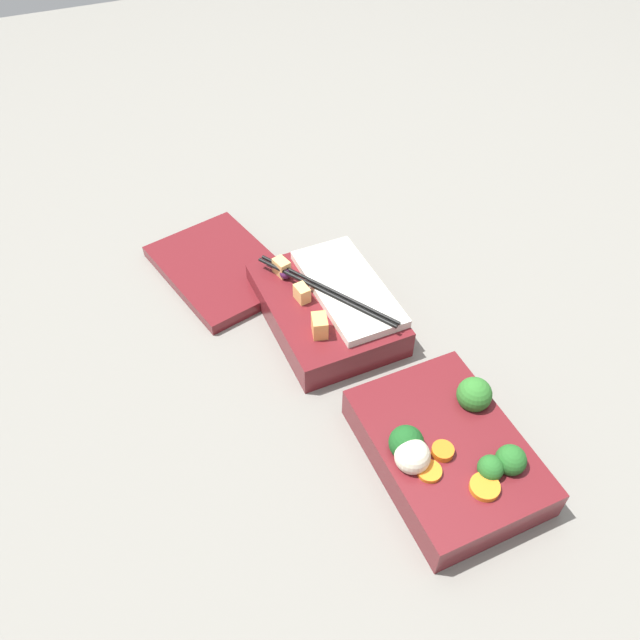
# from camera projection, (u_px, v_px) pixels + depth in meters

# --- Properties ---
(ground_plane) EXTENTS (3.00, 3.00, 0.00)m
(ground_plane) POSITION_uv_depth(u_px,v_px,m) (381.00, 377.00, 0.81)
(ground_plane) COLOR slate
(bento_tray_vegetable) EXTENTS (0.22, 0.16, 0.07)m
(bento_tray_vegetable) POSITION_uv_depth(u_px,v_px,m) (446.00, 449.00, 0.70)
(bento_tray_vegetable) COLOR maroon
(bento_tray_vegetable) RESTS_ON ground_plane
(bento_tray_rice) EXTENTS (0.22, 0.16, 0.07)m
(bento_tray_rice) POSITION_uv_depth(u_px,v_px,m) (328.00, 306.00, 0.86)
(bento_tray_rice) COLOR maroon
(bento_tray_rice) RESTS_ON ground_plane
(bento_lid) EXTENTS (0.24, 0.20, 0.02)m
(bento_lid) POSITION_uv_depth(u_px,v_px,m) (221.00, 268.00, 0.94)
(bento_lid) COLOR maroon
(bento_lid) RESTS_ON ground_plane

